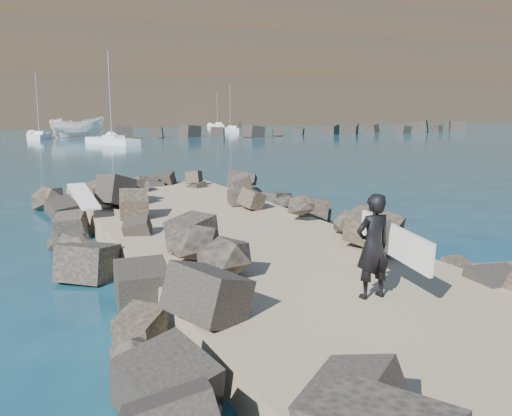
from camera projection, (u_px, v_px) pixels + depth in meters
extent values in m
plane|color=#0F384C|center=(240.00, 259.00, 14.72)|extent=(800.00, 800.00, 0.00)
cube|color=#8C7759|center=(274.00, 267.00, 12.88)|extent=(6.00, 26.00, 0.60)
cube|color=black|center=(142.00, 268.00, 12.10)|extent=(2.60, 22.00, 1.00)
cube|color=black|center=(368.00, 241.00, 14.48)|extent=(2.60, 22.00, 1.00)
cube|color=black|center=(317.00, 130.00, 78.19)|extent=(52.00, 4.00, 1.20)
cube|color=#2D4919|center=(48.00, 62.00, 159.09)|extent=(360.00, 140.00, 32.00)
cube|color=white|center=(84.00, 200.00, 17.58)|extent=(0.70, 2.27, 0.07)
imported|color=silver|center=(77.00, 127.00, 70.90)|extent=(6.89, 3.41, 2.55)
imported|color=black|center=(373.00, 246.00, 9.79)|extent=(0.67, 0.44, 1.83)
cube|color=silver|center=(394.00, 241.00, 9.97)|extent=(0.32, 2.27, 0.72)
cylinder|color=silver|center=(394.00, 13.00, 195.60)|extent=(7.74, 7.74, 6.77)
cube|color=white|center=(40.00, 137.00, 67.86)|extent=(3.12, 6.60, 0.80)
cylinder|color=gray|center=(37.00, 104.00, 67.17)|extent=(0.12, 0.12, 7.10)
cube|color=white|center=(40.00, 133.00, 67.10)|extent=(1.49, 2.02, 0.44)
cube|color=white|center=(230.00, 130.00, 86.27)|extent=(2.18, 5.97, 0.80)
cylinder|color=gray|center=(230.00, 107.00, 85.64)|extent=(0.12, 0.12, 6.43)
cube|color=white|center=(232.00, 127.00, 85.56)|extent=(1.18, 1.76, 0.44)
cube|color=white|center=(217.00, 126.00, 103.93)|extent=(1.70, 5.23, 0.80)
cylinder|color=gray|center=(217.00, 109.00, 103.37)|extent=(0.12, 0.12, 5.65)
cube|color=white|center=(219.00, 124.00, 103.30)|extent=(0.98, 1.52, 0.44)
cube|color=white|center=(112.00, 142.00, 58.48)|extent=(4.36, 8.08, 0.80)
cylinder|color=gray|center=(110.00, 95.00, 57.65)|extent=(0.12, 0.12, 8.76)
cube|color=white|center=(113.00, 138.00, 57.59)|extent=(1.96, 2.53, 0.44)
cube|color=white|center=(244.00, 11.00, 180.68)|extent=(6.00, 6.00, 3.00)
cube|color=white|center=(332.00, 2.00, 170.84)|extent=(5.00, 5.00, 5.00)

